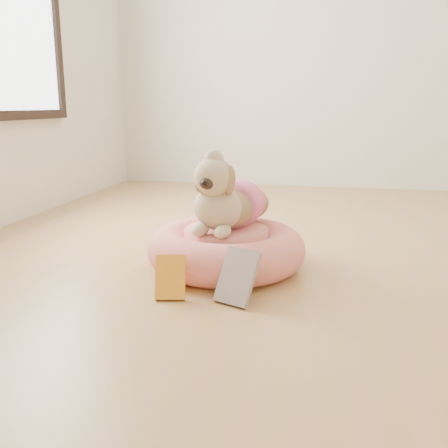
% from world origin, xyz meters
% --- Properties ---
extents(floor, '(4.50, 4.50, 0.00)m').
position_xyz_m(floor, '(0.00, 0.00, 0.00)').
color(floor, tan).
rests_on(floor, ground).
extents(wall_back, '(4.50, 0.00, 4.50)m').
position_xyz_m(wall_back, '(0.00, 2.25, 1.35)').
color(wall_back, beige).
rests_on(wall_back, floor).
extents(pet_bed, '(0.72, 0.72, 0.19)m').
position_xyz_m(pet_bed, '(-0.49, -0.23, 0.09)').
color(pet_bed, '#DC5669').
rests_on(pet_bed, floor).
extents(dog, '(0.44, 0.57, 0.38)m').
position_xyz_m(dog, '(-0.49, -0.22, 0.37)').
color(dog, brown).
rests_on(dog, pet_bed).
extents(book_yellow, '(0.13, 0.12, 0.17)m').
position_xyz_m(book_yellow, '(-0.62, -0.63, 0.08)').
color(book_yellow, yellow).
rests_on(book_yellow, floor).
extents(book_white, '(0.18, 0.17, 0.20)m').
position_xyz_m(book_white, '(-0.36, -0.62, 0.10)').
color(book_white, white).
rests_on(book_white, floor).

